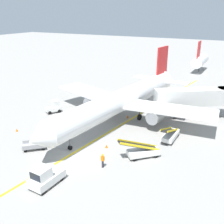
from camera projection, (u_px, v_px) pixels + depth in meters
name	position (u px, v px, depth m)	size (l,w,h in m)	color
ground_plane	(81.00, 157.00, 31.86)	(300.00, 300.00, 0.00)	gray
taxi_line_yellow	(98.00, 139.00, 36.27)	(0.30, 80.00, 0.01)	yellow
airliner	(123.00, 99.00, 41.42)	(28.37, 35.32, 10.10)	white
jet_bridge	(201.00, 97.00, 42.27)	(12.02, 9.24, 4.85)	beige
pushback_tug	(45.00, 177.00, 26.26)	(2.12, 3.71, 2.20)	silver
baggage_tug_near_wing	(54.00, 107.00, 45.42)	(2.37, 2.73, 2.10)	silver
belt_loader_forward_hold	(142.00, 151.00, 31.53)	(4.46, 4.38, 2.59)	silver
belt_loader_aft_hold	(170.00, 135.00, 35.74)	(1.57, 5.04, 2.59)	silver
baggage_cart_loaded	(34.00, 146.00, 33.42)	(3.32, 3.13, 0.94)	#A5A5A8
ground_crew_marshaller	(103.00, 160.00, 29.35)	(0.36, 0.24, 1.70)	#26262D
safety_cone_nose_left	(106.00, 146.00, 33.86)	(0.36, 0.36, 0.44)	orange
safety_cone_nose_right	(86.00, 108.00, 47.23)	(0.36, 0.36, 0.44)	orange
safety_cone_wingtip_left	(17.00, 130.00, 38.45)	(0.36, 0.36, 0.44)	orange
safety_cone_wingtip_right	(128.00, 117.00, 43.36)	(0.36, 0.36, 0.44)	orange
safety_cone_tail_area	(112.00, 113.00, 44.64)	(0.36, 0.36, 0.44)	orange
distant_aircraft_far_left	(200.00, 60.00, 75.66)	(3.00, 10.10, 8.80)	silver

